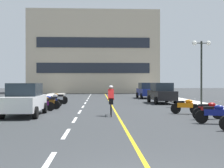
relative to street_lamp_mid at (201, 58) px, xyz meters
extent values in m
plane|color=#2D3033|center=(-7.16, 3.05, -3.77)|extent=(140.00, 140.00, 0.00)
cube|color=#B7B2A8|center=(-14.36, 6.05, -3.71)|extent=(2.40, 72.00, 0.12)
cube|color=#B7B2A8|center=(0.04, 6.05, -3.71)|extent=(2.40, 72.00, 0.12)
cube|color=silver|center=(-9.16, -15.95, -3.77)|extent=(0.14, 2.20, 0.01)
cube|color=silver|center=(-9.16, -11.95, -3.77)|extent=(0.14, 2.20, 0.01)
cube|color=silver|center=(-9.16, -7.95, -3.77)|extent=(0.14, 2.20, 0.01)
cube|color=silver|center=(-9.16, -3.95, -3.77)|extent=(0.14, 2.20, 0.01)
cube|color=silver|center=(-9.16, 0.05, -3.77)|extent=(0.14, 2.20, 0.01)
cube|color=silver|center=(-9.16, 4.05, -3.77)|extent=(0.14, 2.20, 0.01)
cube|color=silver|center=(-9.16, 8.05, -3.77)|extent=(0.14, 2.20, 0.01)
cube|color=silver|center=(-9.16, 12.05, -3.77)|extent=(0.14, 2.20, 0.01)
cube|color=silver|center=(-9.16, 16.05, -3.77)|extent=(0.14, 2.20, 0.01)
cube|color=silver|center=(-9.16, 20.05, -3.77)|extent=(0.14, 2.20, 0.01)
cube|color=silver|center=(-9.16, 24.05, -3.77)|extent=(0.14, 2.20, 0.01)
cube|color=silver|center=(-9.16, 28.05, -3.77)|extent=(0.14, 2.20, 0.01)
cube|color=gold|center=(-6.91, 6.05, -3.77)|extent=(0.12, 66.00, 0.01)
cube|color=#BCAD93|center=(-8.80, 31.95, 3.30)|extent=(22.34, 9.80, 14.13)
cube|color=#1E232D|center=(-8.80, 27.00, 0.47)|extent=(18.77, 0.10, 1.70)
cube|color=#1E232D|center=(-8.80, 27.00, 4.71)|extent=(18.77, 0.10, 1.70)
cylinder|color=black|center=(0.00, 0.00, -1.18)|extent=(0.14, 0.14, 4.94)
cylinder|color=black|center=(0.00, 0.00, 1.14)|extent=(1.10, 0.08, 0.08)
sphere|color=white|center=(-0.55, 0.00, 1.14)|extent=(0.36, 0.36, 0.36)
sphere|color=white|center=(0.55, 0.00, 1.14)|extent=(0.36, 0.36, 0.36)
cylinder|color=black|center=(-12.92, -4.67, -3.45)|extent=(0.23, 0.64, 0.64)
cylinder|color=black|center=(-11.22, -4.65, -3.45)|extent=(0.23, 0.64, 0.64)
cylinder|color=black|center=(-12.89, -7.47, -3.45)|extent=(0.23, 0.64, 0.64)
cylinder|color=black|center=(-11.19, -7.45, -3.45)|extent=(0.23, 0.64, 0.64)
cube|color=silver|center=(-12.06, -6.06, -3.05)|extent=(1.74, 4.22, 0.80)
cube|color=#1E2833|center=(-12.06, -6.06, -2.30)|extent=(1.58, 2.22, 0.70)
cylinder|color=black|center=(-3.28, 4.89, -3.45)|extent=(0.25, 0.65, 0.64)
cylinder|color=black|center=(-1.58, 4.97, -3.45)|extent=(0.25, 0.65, 0.64)
cylinder|color=black|center=(-3.14, 2.09, -3.45)|extent=(0.25, 0.65, 0.64)
cylinder|color=black|center=(-1.44, 2.17, -3.45)|extent=(0.25, 0.65, 0.64)
cube|color=black|center=(-2.36, 3.53, -3.05)|extent=(1.90, 4.28, 0.80)
cube|color=#1E2833|center=(-2.36, 3.53, -2.30)|extent=(1.67, 2.27, 0.70)
cylinder|color=black|center=(-3.29, 13.11, -3.45)|extent=(0.25, 0.65, 0.64)
cylinder|color=black|center=(-1.59, 13.18, -3.45)|extent=(0.25, 0.65, 0.64)
cylinder|color=black|center=(-3.18, 10.31, -3.45)|extent=(0.25, 0.65, 0.64)
cylinder|color=black|center=(-1.48, 10.38, -3.45)|extent=(0.25, 0.65, 0.64)
cube|color=navy|center=(-2.39, 11.74, -3.05)|extent=(1.87, 4.26, 0.80)
cube|color=#1E2833|center=(-2.39, 11.74, -2.30)|extent=(1.65, 2.26, 0.70)
cylinder|color=black|center=(-3.31, -9.53, -3.47)|extent=(0.61, 0.23, 0.60)
cube|color=navy|center=(-2.78, -9.65, -3.25)|extent=(0.94, 0.47, 0.28)
ellipsoid|color=navy|center=(-2.58, -9.70, -3.03)|extent=(0.48, 0.33, 0.22)
cube|color=black|center=(-3.02, -9.60, -3.05)|extent=(0.48, 0.33, 0.10)
cylinder|color=black|center=(-1.93, -7.97, -3.47)|extent=(0.61, 0.20, 0.60)
cylinder|color=black|center=(-3.01, -8.16, -3.47)|extent=(0.61, 0.20, 0.60)
cube|color=maroon|center=(-2.47, -8.06, -3.25)|extent=(0.93, 0.43, 0.28)
ellipsoid|color=maroon|center=(-2.27, -8.03, -3.03)|extent=(0.47, 0.31, 0.22)
cube|color=black|center=(-2.72, -8.11, -3.05)|extent=(0.47, 0.31, 0.10)
cylinder|color=silver|center=(-1.93, -7.97, -2.87)|extent=(0.13, 0.60, 0.03)
cylinder|color=black|center=(-2.34, -5.61, -3.47)|extent=(0.60, 0.27, 0.60)
cylinder|color=black|center=(-3.39, -5.28, -3.47)|extent=(0.60, 0.27, 0.60)
cube|color=orange|center=(-2.87, -5.45, -3.25)|extent=(0.94, 0.53, 0.28)
ellipsoid|color=orange|center=(-2.67, -5.51, -3.03)|extent=(0.49, 0.36, 0.22)
cube|color=black|center=(-3.10, -5.37, -3.05)|extent=(0.49, 0.36, 0.10)
cylinder|color=silver|center=(-2.34, -5.61, -2.87)|extent=(0.21, 0.58, 0.03)
cylinder|color=black|center=(-12.18, -3.63, -3.47)|extent=(0.60, 0.26, 0.60)
cylinder|color=black|center=(-11.12, -3.33, -3.47)|extent=(0.60, 0.26, 0.60)
cube|color=#590C59|center=(-11.65, -3.48, -3.25)|extent=(0.94, 0.52, 0.28)
ellipsoid|color=#590C59|center=(-11.84, -3.53, -3.03)|extent=(0.49, 0.35, 0.22)
cube|color=black|center=(-11.41, -3.41, -3.05)|extent=(0.49, 0.35, 0.10)
cylinder|color=silver|center=(-12.18, -3.63, -2.87)|extent=(0.19, 0.59, 0.03)
cylinder|color=black|center=(-11.98, -1.77, -3.47)|extent=(0.61, 0.23, 0.60)
cylinder|color=black|center=(-10.91, -2.02, -3.47)|extent=(0.61, 0.23, 0.60)
cube|color=brown|center=(-11.45, -1.90, -3.25)|extent=(0.94, 0.48, 0.28)
ellipsoid|color=brown|center=(-11.64, -1.85, -3.03)|extent=(0.48, 0.33, 0.22)
cube|color=black|center=(-11.20, -1.95, -3.05)|extent=(0.48, 0.33, 0.10)
cylinder|color=silver|center=(-11.98, -1.77, -2.87)|extent=(0.16, 0.59, 0.03)
cylinder|color=black|center=(-12.06, -0.50, -3.47)|extent=(0.60, 0.30, 0.60)
cylinder|color=black|center=(-11.02, -0.13, -3.47)|extent=(0.60, 0.30, 0.60)
cube|color=navy|center=(-11.54, -0.32, -3.25)|extent=(0.94, 0.57, 0.28)
ellipsoid|color=navy|center=(-11.73, -0.38, -3.03)|extent=(0.50, 0.37, 0.22)
cube|color=black|center=(-11.30, -0.23, -3.05)|extent=(0.50, 0.37, 0.10)
cylinder|color=silver|center=(-12.06, -0.50, -2.87)|extent=(0.23, 0.58, 0.03)
cylinder|color=black|center=(-11.99, 2.63, -3.47)|extent=(0.61, 0.15, 0.60)
cylinder|color=black|center=(-10.90, 2.73, -3.47)|extent=(0.61, 0.15, 0.60)
cube|color=#B2B2B7|center=(-11.44, 2.68, -3.25)|extent=(0.92, 0.36, 0.28)
ellipsoid|color=#B2B2B7|center=(-11.64, 2.66, -3.03)|extent=(0.46, 0.28, 0.22)
cube|color=black|center=(-11.19, 2.70, -3.05)|extent=(0.46, 0.28, 0.10)
cylinder|color=silver|center=(-11.99, 2.63, -2.87)|extent=(0.08, 0.60, 0.03)
cylinder|color=black|center=(-12.18, 4.56, -3.47)|extent=(0.60, 0.10, 0.60)
cylinder|color=black|center=(-11.08, 4.56, -3.47)|extent=(0.60, 0.10, 0.60)
cube|color=brown|center=(-11.63, 4.56, -3.25)|extent=(0.90, 0.28, 0.28)
ellipsoid|color=brown|center=(-11.83, 4.56, -3.03)|extent=(0.44, 0.24, 0.22)
cube|color=black|center=(-11.38, 4.56, -3.05)|extent=(0.44, 0.24, 0.10)
cylinder|color=silver|center=(-12.18, 4.56, -2.87)|extent=(0.03, 0.60, 0.03)
torus|color=black|center=(-7.27, -5.65, -3.43)|extent=(0.05, 0.72, 0.72)
torus|color=black|center=(-7.29, -6.70, -3.43)|extent=(0.05, 0.72, 0.72)
cylinder|color=red|center=(-7.28, -6.20, -3.13)|extent=(0.06, 0.95, 0.04)
cube|color=black|center=(-7.29, -6.35, -2.91)|extent=(0.10, 0.20, 0.06)
cylinder|color=red|center=(-7.27, -5.75, -2.88)|extent=(0.42, 0.04, 0.03)
cube|color=black|center=(-7.28, -6.30, -2.98)|extent=(0.25, 0.36, 0.28)
cube|color=red|center=(-7.28, -6.15, -2.58)|extent=(0.33, 0.46, 0.61)
sphere|color=#8C6647|center=(-7.28, -6.02, -2.23)|extent=(0.20, 0.20, 0.20)
ellipsoid|color=white|center=(-7.28, -6.02, -2.16)|extent=(0.24, 0.26, 0.16)
camera|label=1|loc=(-7.98, -22.90, -1.90)|focal=48.12mm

